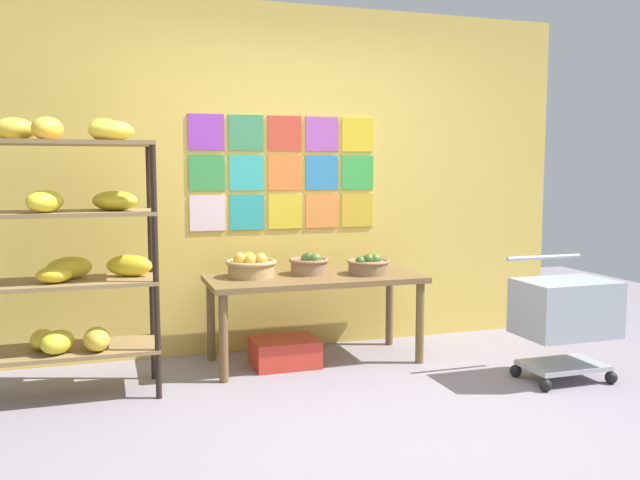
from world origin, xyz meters
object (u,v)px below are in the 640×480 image
fruit_basket_back_left (309,264)px  produce_crate_under_table (285,352)px  display_table (315,286)px  shopping_cart (565,312)px  fruit_basket_back_right (368,266)px  fruit_basket_centre (251,266)px  banana_shelf_unit (75,236)px

fruit_basket_back_left → produce_crate_under_table: bearing=-151.0°
display_table → produce_crate_under_table: bearing=-172.4°
shopping_cart → fruit_basket_back_right: bearing=138.9°
produce_crate_under_table → shopping_cart: shopping_cart is taller
fruit_basket_centre → fruit_basket_back_right: (0.84, -0.14, -0.02)m
banana_shelf_unit → fruit_basket_back_left: bearing=12.2°
produce_crate_under_table → shopping_cart: 1.91m
display_table → fruit_basket_centre: bearing=166.7°
banana_shelf_unit → fruit_basket_back_left: 1.64m
display_table → fruit_basket_back_right: 0.42m
display_table → fruit_basket_back_right: bearing=-4.7°
produce_crate_under_table → fruit_basket_back_right: bearing=-0.2°
fruit_basket_centre → fruit_basket_back_right: bearing=-9.2°
fruit_basket_back_right → produce_crate_under_table: size_ratio=0.68×
fruit_basket_back_left → banana_shelf_unit: bearing=-167.8°
produce_crate_under_table → display_table: bearing=7.6°
banana_shelf_unit → produce_crate_under_table: bearing=9.2°
banana_shelf_unit → display_table: (1.58, 0.25, -0.44)m
fruit_basket_back_left → fruit_basket_back_right: size_ratio=0.94×
fruit_basket_centre → shopping_cart: shopping_cart is taller
banana_shelf_unit → shopping_cart: 3.13m
fruit_basket_back_left → produce_crate_under_table: (-0.22, -0.12, -0.60)m
fruit_basket_centre → fruit_basket_back_right: fruit_basket_centre is taller
banana_shelf_unit → fruit_basket_centre: size_ratio=4.72×
banana_shelf_unit → display_table: size_ratio=1.11×
fruit_basket_back_left → produce_crate_under_table: fruit_basket_back_left is taller
display_table → fruit_basket_back_left: 0.18m
fruit_basket_back_left → display_table: bearing=-84.3°
banana_shelf_unit → produce_crate_under_table: banana_shelf_unit is taller
banana_shelf_unit → display_table: bearing=8.9°
banana_shelf_unit → fruit_basket_back_left: size_ratio=5.85×
shopping_cart → display_table: bearing=146.9°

